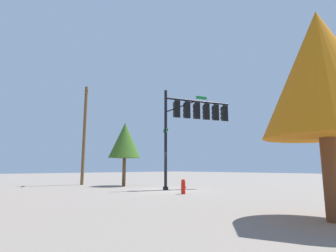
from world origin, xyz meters
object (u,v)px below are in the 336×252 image
(signal_pole_assembly, at_px, (194,116))
(tree_mid, at_px, (125,140))
(utility_pole, at_px, (84,133))
(fire_hydrant, at_px, (183,187))
(tree_far, at_px, (321,73))

(signal_pole_assembly, height_order, tree_mid, signal_pole_assembly)
(utility_pole, bearing_deg, tree_mid, -62.27)
(fire_hydrant, bearing_deg, tree_far, -107.12)
(tree_mid, bearing_deg, tree_far, -103.08)
(tree_far, bearing_deg, fire_hydrant, 72.88)
(utility_pole, height_order, fire_hydrant, utility_pole)
(utility_pole, bearing_deg, fire_hydrant, -86.61)
(signal_pole_assembly, bearing_deg, utility_pole, 112.53)
(utility_pole, height_order, tree_mid, utility_pole)
(fire_hydrant, height_order, tree_far, tree_far)
(utility_pole, distance_m, fire_hydrant, 12.17)
(fire_hydrant, bearing_deg, utility_pole, 93.39)
(signal_pole_assembly, xyz_separation_m, fire_hydrant, (-3.25, -1.98, -4.74))
(tree_far, bearing_deg, utility_pole, 84.66)
(utility_pole, xyz_separation_m, tree_mid, (1.89, -3.59, -0.80))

